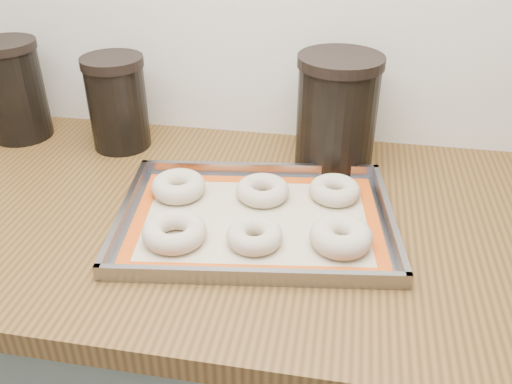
% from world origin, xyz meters
% --- Properties ---
extents(cabinet, '(3.00, 0.65, 0.86)m').
position_xyz_m(cabinet, '(0.00, 1.68, 0.43)').
color(cabinet, '#5E6A5D').
rests_on(cabinet, floor).
extents(countertop, '(3.06, 0.68, 0.04)m').
position_xyz_m(countertop, '(0.00, 1.68, 0.88)').
color(countertop, brown).
rests_on(countertop, cabinet).
extents(baking_tray, '(0.50, 0.39, 0.03)m').
position_xyz_m(baking_tray, '(0.11, 1.65, 0.91)').
color(baking_tray, gray).
rests_on(baking_tray, countertop).
extents(baking_mat, '(0.46, 0.34, 0.00)m').
position_xyz_m(baking_mat, '(0.11, 1.65, 0.90)').
color(baking_mat, '#C6B793').
rests_on(baking_mat, baking_tray).
extents(bagel_front_left, '(0.13, 0.13, 0.03)m').
position_xyz_m(bagel_front_left, '(-0.01, 1.56, 0.92)').
color(bagel_front_left, '#BEAD93').
rests_on(bagel_front_left, baking_mat).
extents(bagel_front_mid, '(0.09, 0.09, 0.03)m').
position_xyz_m(bagel_front_mid, '(0.12, 1.58, 0.92)').
color(bagel_front_mid, '#BEAD93').
rests_on(bagel_front_mid, baking_mat).
extents(bagel_front_right, '(0.10, 0.10, 0.04)m').
position_xyz_m(bagel_front_right, '(0.25, 1.60, 0.92)').
color(bagel_front_right, '#BEAD93').
rests_on(bagel_front_right, baking_mat).
extents(bagel_back_left, '(0.12, 0.12, 0.04)m').
position_xyz_m(bagel_back_left, '(-0.04, 1.70, 0.92)').
color(bagel_back_left, '#BEAD93').
rests_on(bagel_back_left, baking_mat).
extents(bagel_back_mid, '(0.11, 0.11, 0.03)m').
position_xyz_m(bagel_back_mid, '(0.11, 1.72, 0.92)').
color(bagel_back_mid, '#BEAD93').
rests_on(bagel_back_mid, baking_mat).
extents(bagel_back_right, '(0.10, 0.10, 0.03)m').
position_xyz_m(bagel_back_right, '(0.24, 1.74, 0.92)').
color(bagel_back_right, '#BEAD93').
rests_on(bagel_back_right, baking_mat).
extents(canister_left, '(0.13, 0.13, 0.21)m').
position_xyz_m(canister_left, '(-0.47, 1.89, 1.01)').
color(canister_left, black).
rests_on(canister_left, countertop).
extents(canister_mid, '(0.13, 0.13, 0.19)m').
position_xyz_m(canister_mid, '(-0.23, 1.89, 1.00)').
color(canister_mid, black).
rests_on(canister_mid, countertop).
extents(canister_right, '(0.16, 0.16, 0.22)m').
position_xyz_m(canister_right, '(0.23, 1.89, 1.01)').
color(canister_right, black).
rests_on(canister_right, countertop).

